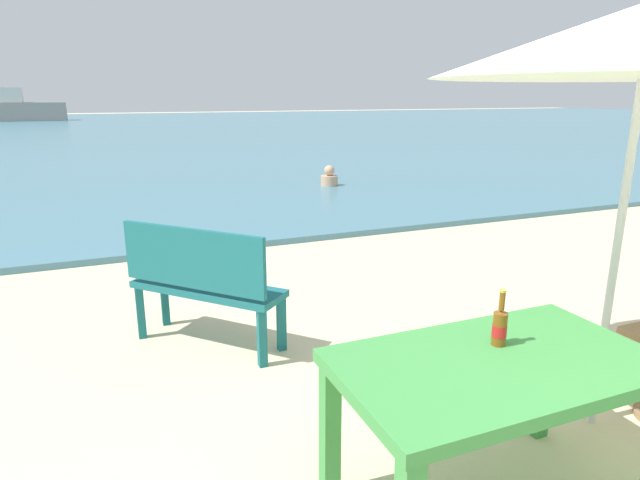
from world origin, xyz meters
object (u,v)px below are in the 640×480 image
(bench_teal_center, at_px, (201,280))
(swimmer_person, at_px, (329,178))
(beer_bottle_amber, at_px, (500,326))
(picnic_table_green, at_px, (496,382))
(boat_cargo_ship, at_px, (16,109))

(bench_teal_center, relative_size, swimmer_person, 2.75)
(beer_bottle_amber, relative_size, bench_teal_center, 0.24)
(swimmer_person, bearing_deg, picnic_table_green, -108.62)
(picnic_table_green, bearing_deg, swimmer_person, 71.38)
(beer_bottle_amber, height_order, boat_cargo_ship, boat_cargo_ship)
(bench_teal_center, distance_m, boat_cargo_ship, 39.67)
(beer_bottle_amber, relative_size, boat_cargo_ship, 0.04)
(bench_teal_center, distance_m, swimmer_person, 7.12)
(picnic_table_green, distance_m, swimmer_person, 8.72)
(swimmer_person, bearing_deg, bench_teal_center, -121.02)
(picnic_table_green, relative_size, boat_cargo_ship, 0.23)
(beer_bottle_amber, bearing_deg, boat_cargo_ship, 98.80)
(beer_bottle_amber, distance_m, boat_cargo_ship, 41.83)
(swimmer_person, distance_m, boat_cargo_ship, 34.43)
(swimmer_person, xyz_separation_m, boat_cargo_ship, (-9.09, 33.20, 0.64))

